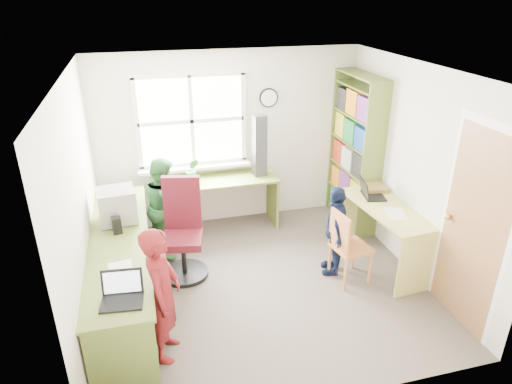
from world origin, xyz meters
TOP-DOWN VIEW (x-y plane):
  - room at (0.01, 0.10)m, footprint 3.64×3.44m
  - l_desk at (-1.31, -0.28)m, footprint 2.38×2.95m
  - right_desk at (1.57, 0.05)m, footprint 0.72×1.38m
  - bookshelf at (1.65, 1.19)m, footprint 0.30×1.02m
  - swivel_chair at (-0.81, 0.47)m, footprint 0.64×0.64m
  - wooden_chair at (0.94, -0.17)m, footprint 0.44×0.44m
  - crt_monitor at (-1.50, 0.51)m, footprint 0.43×0.39m
  - laptop_left at (-1.45, -0.91)m, footprint 0.37×0.32m
  - laptop_right at (1.47, 0.37)m, footprint 0.33×0.38m
  - speaker_a at (-1.51, 0.25)m, footprint 0.11×0.11m
  - speaker_b at (-1.51, 0.80)m, footprint 0.10×0.10m
  - cd_tower at (0.36, 1.42)m, footprint 0.18×0.17m
  - game_box at (1.62, 0.53)m, footprint 0.31×0.31m
  - paper_a at (-1.47, -0.47)m, footprint 0.24×0.32m
  - paper_b at (1.54, -0.13)m, footprint 0.28×0.35m
  - potted_plant at (-0.56, 1.43)m, footprint 0.19×0.16m
  - person_red at (-1.13, -0.81)m, footprint 0.42×0.54m
  - person_green at (-0.96, 1.00)m, footprint 0.49×0.62m
  - person_navy at (0.89, 0.04)m, footprint 0.45×0.69m

SIDE VIEW (x-z plane):
  - l_desk at x=-1.31m, z-range 0.08..0.83m
  - wooden_chair at x=0.94m, z-range 0.04..0.93m
  - swivel_chair at x=-0.81m, z-range -0.08..1.09m
  - person_navy at x=0.89m, z-range 0.00..1.10m
  - right_desk at x=1.57m, z-range 0.17..0.94m
  - person_green at x=-0.96m, z-range 0.00..1.27m
  - person_red at x=-1.13m, z-range 0.00..1.31m
  - paper_a at x=-1.47m, z-range 0.75..0.75m
  - paper_b at x=1.54m, z-range 0.77..0.77m
  - game_box at x=1.62m, z-range 0.77..0.83m
  - laptop_left at x=-1.45m, z-range 0.69..0.92m
  - laptop_right at x=1.47m, z-range 0.71..0.94m
  - speaker_a at x=-1.51m, z-range 0.75..0.93m
  - speaker_b at x=-1.51m, z-range 0.75..0.93m
  - potted_plant at x=-0.56m, z-range 0.75..1.07m
  - crt_monitor at x=-1.50m, z-range 0.75..1.14m
  - bookshelf at x=1.65m, z-range -0.05..2.05m
  - cd_tower at x=0.36m, z-range 0.75..1.59m
  - room at x=0.01m, z-range 0.00..2.44m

